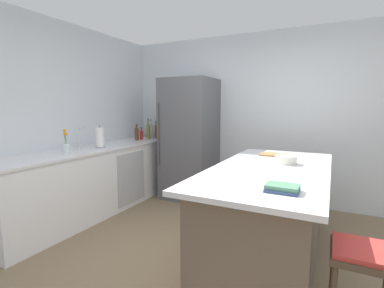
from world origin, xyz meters
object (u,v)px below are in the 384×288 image
Objects in this scene: cookbook_stack at (282,188)px; vinegar_bottle at (156,131)px; bar_stool at (363,267)px; syrup_bottle at (137,134)px; flower_vase at (66,146)px; paper_towel_roll at (100,138)px; sink_faucet at (80,138)px; olive_oil_bottle at (148,131)px; refrigerator at (189,139)px; cutting_board at (277,155)px; hot_sauce_bottle at (141,135)px; kitchen_island at (269,213)px; soda_bottle at (151,131)px; mixing_bowl at (286,160)px.

vinegar_bottle is at bearing 138.35° from cookbook_stack.
bar_stool is 2.41× the size of syrup_bottle.
paper_towel_roll reaches higher than flower_vase.
vinegar_bottle reaches higher than syrup_bottle.
paper_towel_roll reaches higher than vinegar_bottle.
olive_oil_bottle is (0.12, 1.37, -0.02)m from sink_faucet.
refrigerator is 5.29× the size of cutting_board.
paper_towel_roll is 1.01× the size of vinegar_bottle.
cutting_board is (2.37, -0.58, -0.08)m from hot_sauce_bottle.
bar_stool is 3.73m from syrup_bottle.
sink_faucet reaches higher than kitchen_island.
olive_oil_bottle is (-0.79, -0.03, 0.10)m from refrigerator.
paper_towel_roll is at bearing -85.02° from syrup_bottle.
paper_towel_roll is 1.30m from vinegar_bottle.
kitchen_island is 2.80m from hot_sauce_bottle.
hot_sauce_bottle is (-0.87, -0.11, 0.04)m from refrigerator.
olive_oil_bottle is 2.39m from cutting_board.
bar_stool is at bearing -8.30° from flower_vase.
sink_faucet is at bearing -95.29° from vinegar_bottle.
sink_faucet is 2.79m from cookbook_stack.
cutting_board is (2.31, -0.76, -0.13)m from soda_bottle.
syrup_bottle is at bearing -105.23° from soda_bottle.
olive_oil_bottle is at bearing 145.32° from bar_stool.
sink_faucet is 0.83× the size of cutting_board.
sink_faucet is at bearing -110.88° from paper_towel_roll.
paper_towel_roll is (-2.37, 0.24, 0.59)m from kitchen_island.
syrup_bottle is at bearing 94.98° from paper_towel_roll.
bar_stool is 1.80× the size of olive_oil_bottle.
mixing_bowl is (0.10, 0.25, 0.49)m from kitchen_island.
bar_stool is 1.79× the size of cutting_board.
cookbook_stack is at bearing -14.64° from sink_faucet.
syrup_bottle is (-0.08, -0.30, -0.02)m from soda_bottle.
syrup_bottle reaches higher than bar_stool.
kitchen_island is 2.14m from refrigerator.
sink_faucet is 1.12× the size of syrup_bottle.
cutting_board is (1.50, -0.69, -0.04)m from refrigerator.
hot_sauce_bottle is at bearing 92.55° from flower_vase.
cookbook_stack is (2.58, -2.07, -0.12)m from olive_oil_bottle.
paper_towel_roll is (-0.01, 0.56, 0.04)m from flower_vase.
mixing_bowl is (-0.61, 1.03, 0.42)m from bar_stool.
soda_bottle reaches higher than paper_towel_roll.
olive_oil_bottle is 3.31m from cookbook_stack.
flower_vase is at bearing -91.24° from vinegar_bottle.
paper_towel_roll reaches higher than syrup_bottle.
refrigerator reaches higher than cookbook_stack.
olive_oil_bottle reaches higher than syrup_bottle.
cookbook_stack is (2.67, -1.88, -0.09)m from syrup_bottle.
vinegar_bottle is (0.05, 1.30, -0.01)m from paper_towel_roll.
cookbook_stack is at bearing -41.65° from vinegar_bottle.
syrup_bottle is at bearing -97.20° from hot_sauce_bottle.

